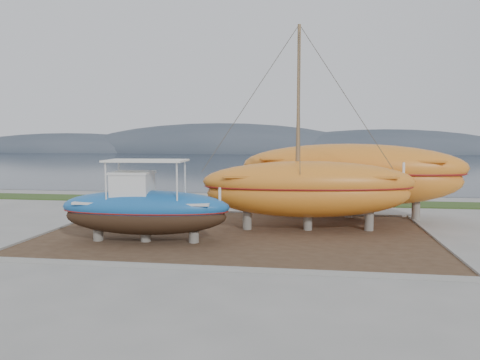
% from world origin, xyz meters
% --- Properties ---
extents(ground, '(140.00, 140.00, 0.00)m').
position_xyz_m(ground, '(0.00, 0.00, 0.00)').
color(ground, gray).
rests_on(ground, ground).
extents(dirt_patch, '(18.00, 12.00, 0.06)m').
position_xyz_m(dirt_patch, '(0.00, 4.00, 0.03)').
color(dirt_patch, '#422D1E').
rests_on(dirt_patch, ground).
extents(curb_frame, '(18.60, 12.60, 0.15)m').
position_xyz_m(curb_frame, '(0.00, 4.00, 0.07)').
color(curb_frame, gray).
rests_on(curb_frame, ground).
extents(grass_strip, '(44.00, 3.00, 0.08)m').
position_xyz_m(grass_strip, '(0.00, 15.50, 0.04)').
color(grass_strip, '#284219').
rests_on(grass_strip, ground).
extents(sea, '(260.00, 100.00, 0.04)m').
position_xyz_m(sea, '(0.00, 70.00, 0.00)').
color(sea, black).
rests_on(sea, ground).
extents(mountain_ridge, '(200.00, 36.00, 20.00)m').
position_xyz_m(mountain_ridge, '(0.00, 125.00, 0.00)').
color(mountain_ridge, '#333D49').
rests_on(mountain_ridge, ground).
extents(blue_caique, '(7.60, 2.78, 3.60)m').
position_xyz_m(blue_caique, '(-3.73, 1.67, 1.86)').
color(blue_caique, '#1A5DA6').
rests_on(blue_caique, dirt_patch).
extents(white_dinghy, '(4.30, 2.79, 1.21)m').
position_xyz_m(white_dinghy, '(-6.88, 5.60, 0.66)').
color(white_dinghy, silver).
rests_on(white_dinghy, dirt_patch).
extents(orange_sailboat, '(10.69, 4.17, 9.96)m').
position_xyz_m(orange_sailboat, '(3.33, 5.36, 5.04)').
color(orange_sailboat, orange).
rests_on(orange_sailboat, dirt_patch).
extents(orange_bare_hull, '(12.89, 5.34, 4.10)m').
position_xyz_m(orange_bare_hull, '(5.63, 9.34, 2.11)').
color(orange_bare_hull, orange).
rests_on(orange_bare_hull, dirt_patch).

